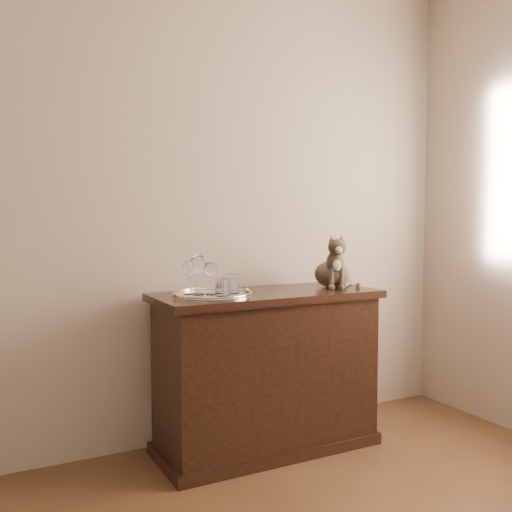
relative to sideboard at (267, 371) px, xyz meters
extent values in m
cube|color=tan|center=(-0.60, 0.31, 0.93)|extent=(4.00, 0.10, 2.70)
cylinder|color=white|center=(-0.31, -0.01, 0.43)|extent=(0.40, 0.40, 0.01)
cylinder|color=white|center=(-0.23, -0.06, 0.47)|extent=(0.07, 0.07, 0.08)
cylinder|color=white|center=(-0.29, -0.09, 0.48)|extent=(0.08, 0.08, 0.08)
cylinder|color=white|center=(-0.21, -0.01, 0.48)|extent=(0.09, 0.09, 0.10)
camera|label=1|loc=(-1.43, -2.62, 0.82)|focal=40.00mm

